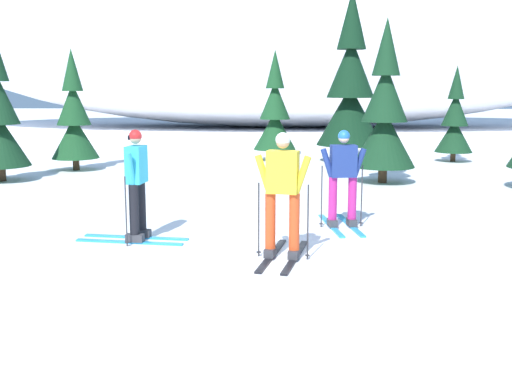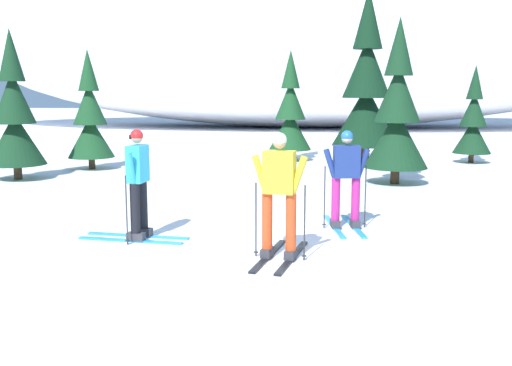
# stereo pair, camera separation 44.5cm
# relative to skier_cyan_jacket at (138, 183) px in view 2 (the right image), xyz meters

# --- Properties ---
(ground_plane) EXTENTS (120.00, 120.00, 0.00)m
(ground_plane) POSITION_rel_skier_cyan_jacket_xyz_m (1.99, -0.03, -0.94)
(ground_plane) COLOR white
(skier_cyan_jacket) EXTENTS (1.81, 0.78, 1.79)m
(skier_cyan_jacket) POSITION_rel_skier_cyan_jacket_xyz_m (0.00, 0.00, 0.00)
(skier_cyan_jacket) COLOR #2893CC
(skier_cyan_jacket) RESTS_ON ground
(skier_yellow_jacket) EXTENTS (0.83, 1.80, 1.83)m
(skier_yellow_jacket) POSITION_rel_skier_cyan_jacket_xyz_m (2.31, -0.94, 0.03)
(skier_yellow_jacket) COLOR black
(skier_yellow_jacket) RESTS_ON ground
(skier_navy_jacket) EXTENTS (0.82, 1.77, 1.72)m
(skier_navy_jacket) POSITION_rel_skier_cyan_jacket_xyz_m (3.39, 1.04, -0.03)
(skier_navy_jacket) COLOR #2893CC
(skier_navy_jacket) RESTS_ON ground
(pine_tree_far_left) EXTENTS (1.53, 1.53, 3.97)m
(pine_tree_far_left) POSITION_rel_skier_cyan_jacket_xyz_m (-4.99, 6.03, 0.73)
(pine_tree_far_left) COLOR #47301E
(pine_tree_far_left) RESTS_ON ground
(pine_tree_left) EXTENTS (1.38, 1.38, 3.57)m
(pine_tree_left) POSITION_rel_skier_cyan_jacket_xyz_m (-3.73, 8.19, 0.56)
(pine_tree_left) COLOR #47301E
(pine_tree_left) RESTS_ON ground
(pine_tree_center_left) EXTENTS (1.42, 1.42, 3.68)m
(pine_tree_center_left) POSITION_rel_skier_cyan_jacket_xyz_m (2.20, 10.81, 0.60)
(pine_tree_center_left) COLOR #47301E
(pine_tree_center_left) RESTS_ON ground
(pine_tree_center) EXTENTS (2.16, 2.16, 5.59)m
(pine_tree_center) POSITION_rel_skier_cyan_jacket_xyz_m (4.66, 10.47, 1.40)
(pine_tree_center) COLOR #47301E
(pine_tree_center) RESTS_ON ground
(pine_tree_center_right) EXTENTS (1.62, 1.62, 4.18)m
(pine_tree_center_right) POSITION_rel_skier_cyan_jacket_xyz_m (4.99, 6.09, 0.81)
(pine_tree_center_right) COLOR #47301E
(pine_tree_center_right) RESTS_ON ground
(pine_tree_right) EXTENTS (1.22, 1.22, 3.15)m
(pine_tree_right) POSITION_rel_skier_cyan_jacket_xyz_m (8.14, 10.63, 0.38)
(pine_tree_right) COLOR #47301E
(pine_tree_right) RESTS_ON ground
(snow_ridge_background) EXTENTS (42.67, 16.45, 11.02)m
(snow_ridge_background) POSITION_rel_skier_cyan_jacket_xyz_m (2.83, 28.16, 4.58)
(snow_ridge_background) COLOR white
(snow_ridge_background) RESTS_ON ground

